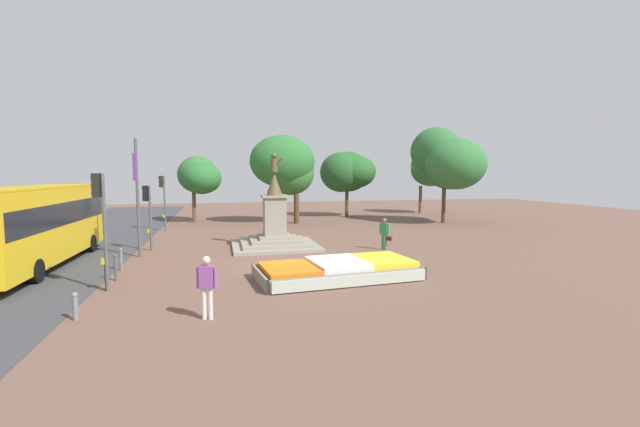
% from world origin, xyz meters
% --- Properties ---
extents(ground_plane, '(84.70, 84.70, 0.00)m').
position_xyz_m(ground_plane, '(0.00, 0.00, 0.00)').
color(ground_plane, brown).
extents(flower_planter, '(6.44, 3.56, 0.70)m').
position_xyz_m(flower_planter, '(1.58, -2.34, 0.32)').
color(flower_planter, '#38281C').
rests_on(flower_planter, ground_plane).
extents(statue_monument, '(4.61, 4.61, 5.16)m').
position_xyz_m(statue_monument, '(0.02, 5.31, 0.95)').
color(statue_monument, gray).
rests_on(statue_monument, ground_plane).
extents(traffic_light_near_crossing, '(0.41, 0.28, 4.05)m').
position_xyz_m(traffic_light_near_crossing, '(-6.79, -2.26, 2.77)').
color(traffic_light_near_crossing, '#4C5156').
rests_on(traffic_light_near_crossing, ground_plane).
extents(traffic_light_mid_block, '(0.41, 0.29, 3.41)m').
position_xyz_m(traffic_light_mid_block, '(-6.54, 5.66, 2.36)').
color(traffic_light_mid_block, '#4C5156').
rests_on(traffic_light_mid_block, ground_plane).
extents(traffic_light_far_corner, '(0.41, 0.29, 3.87)m').
position_xyz_m(traffic_light_far_corner, '(-6.79, 13.83, 2.65)').
color(traffic_light_far_corner, '#4C5156').
rests_on(traffic_light_far_corner, ground_plane).
extents(banner_pole, '(0.15, 0.73, 5.70)m').
position_xyz_m(banner_pole, '(-6.72, 3.96, 3.02)').
color(banner_pole, '#4C5156').
rests_on(banner_pole, ground_plane).
extents(city_bus, '(2.71, 10.79, 3.48)m').
position_xyz_m(city_bus, '(-10.60, 2.50, 1.99)').
color(city_bus, gold).
rests_on(city_bus, ground_plane).
extents(pedestrian_with_handbag, '(0.54, 0.60, 1.68)m').
position_xyz_m(pedestrian_with_handbag, '(5.58, 3.10, 0.94)').
color(pedestrian_with_handbag, '#338C4C').
rests_on(pedestrian_with_handbag, ground_plane).
extents(pedestrian_near_planter, '(0.55, 0.32, 1.78)m').
position_xyz_m(pedestrian_near_planter, '(-3.26, -5.98, 1.04)').
color(pedestrian_near_planter, beige).
rests_on(pedestrian_near_planter, ground_plane).
extents(kerb_bollard_south, '(0.17, 0.17, 0.79)m').
position_xyz_m(kerb_bollard_south, '(-6.81, -5.22, 0.42)').
color(kerb_bollard_south, slate).
rests_on(kerb_bollard_south, ground_plane).
extents(kerb_bollard_mid_a, '(0.14, 0.14, 1.05)m').
position_xyz_m(kerb_bollard_mid_a, '(-6.75, -2.09, 0.55)').
color(kerb_bollard_mid_a, '#2D2D33').
rests_on(kerb_bollard_mid_a, ground_plane).
extents(kerb_bollard_mid_b, '(0.13, 0.13, 1.02)m').
position_xyz_m(kerb_bollard_mid_b, '(-6.75, -0.78, 0.53)').
color(kerb_bollard_mid_b, '#4C5156').
rests_on(kerb_bollard_mid_b, ground_plane).
extents(kerb_bollard_north, '(0.13, 0.13, 0.95)m').
position_xyz_m(kerb_bollard_north, '(-6.94, 1.04, 0.49)').
color(kerb_bollard_north, slate).
rests_on(kerb_bollard_north, ground_plane).
extents(park_tree_far_left, '(5.55, 6.23, 7.82)m').
position_xyz_m(park_tree_far_left, '(15.25, 13.74, 5.07)').
color(park_tree_far_left, '#4C3823').
rests_on(park_tree_far_left, ground_plane).
extents(park_tree_behind_statue, '(3.60, 4.24, 5.49)m').
position_xyz_m(park_tree_behind_statue, '(-4.50, 19.06, 3.80)').
color(park_tree_behind_statue, brown).
rests_on(park_tree_behind_statue, ground_plane).
extents(park_tree_far_right, '(5.31, 4.55, 7.13)m').
position_xyz_m(park_tree_far_right, '(2.36, 16.85, 4.70)').
color(park_tree_far_right, '#4C3823').
rests_on(park_tree_far_right, ground_plane).
extents(park_tree_street_side, '(5.20, 4.27, 6.06)m').
position_xyz_m(park_tree_street_side, '(8.80, 20.51, 4.18)').
color(park_tree_street_side, '#4C3823').
rests_on(park_tree_street_side, ground_plane).
extents(park_tree_mid_canopy, '(4.18, 3.78, 6.63)m').
position_xyz_m(park_tree_mid_canopy, '(17.90, 21.73, 4.62)').
color(park_tree_mid_canopy, brown).
rests_on(park_tree_mid_canopy, ground_plane).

